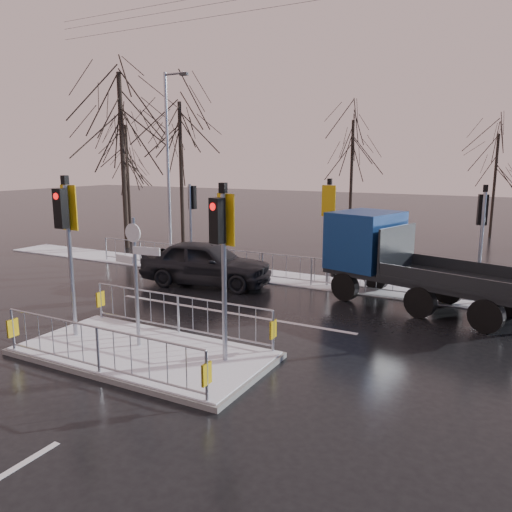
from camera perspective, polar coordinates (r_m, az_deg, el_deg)
The scene contains 13 objects.
ground at distance 12.19m, azimuth -12.74°, elevation -11.07°, with size 120.00×120.00×0.00m, color black.
snow_verge at distance 19.19m, azimuth 4.20°, elevation -2.63°, with size 30.00×2.00×0.04m, color white.
lane_markings at distance 11.96m, azimuth -13.80°, elevation -11.54°, with size 8.00×11.38×0.01m.
traffic_island at distance 12.07m, azimuth -12.83°, elevation -9.32°, with size 6.00×3.04×4.15m.
far_kerb_fixtures at distance 18.41m, azimuth 4.44°, elevation -0.03°, with size 18.00×0.65×3.83m.
car_far_lane at distance 18.28m, azimuth -5.72°, elevation -0.78°, with size 1.93×4.80×1.63m, color black.
flatbed_truck at distance 16.59m, azimuth 14.90°, elevation 0.13°, with size 6.48×3.82×2.83m.
tree_near_a at distance 26.58m, azimuth -15.14°, elevation 14.03°, with size 4.75×4.75×8.97m.
tree_near_b at distance 26.10m, azimuth -8.62°, elevation 12.21°, with size 4.00×4.00×7.55m.
tree_near_c at distance 29.72m, azimuth -14.52°, elevation 10.58°, with size 3.50×3.50×6.61m.
tree_far_a at distance 31.93m, azimuth 10.93°, elevation 11.31°, with size 3.75×3.75×7.08m.
tree_far_b at distance 32.52m, azimuth 25.74°, elevation 9.30°, with size 3.25×3.25×6.14m.
street_lamp_left at distance 22.75m, azimuth -9.91°, elevation 10.73°, with size 1.25×0.18×8.20m.
Camera 1 is at (7.51, -8.48, 4.52)m, focal length 35.00 mm.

